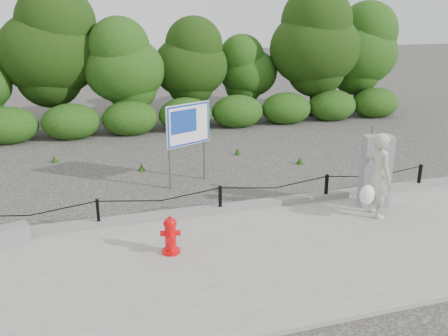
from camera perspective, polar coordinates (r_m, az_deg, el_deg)
The scene contains 9 objects.
ground at distance 10.15m, azimuth -0.46°, elevation -5.78°, with size 90.00×90.00×0.00m, color #2D2B28.
sidewalk at distance 8.44m, azimuth 3.48°, elevation -10.85°, with size 14.00×4.00×0.08m, color gray.
curb at distance 10.13m, azimuth -0.55°, elevation -4.90°, with size 14.00×0.22×0.14m, color slate.
chain_barrier at distance 9.97m, azimuth -0.47°, elevation -3.39°, with size 10.06×0.06×0.60m.
treeline at distance 18.26m, azimuth -5.45°, elevation 13.46°, with size 20.39×3.98×4.99m.
fire_hydrant at distance 8.43m, azimuth -6.45°, elevation -8.10°, with size 0.39×0.40×0.70m.
pedestrian at distance 10.17m, azimuth 18.10°, elevation -0.96°, with size 0.75×0.68×1.77m.
utility_cabinet at distance 10.71m, azimuth 17.77°, elevation -0.38°, with size 0.67×0.50×1.74m.
advertising_sign at distance 11.59m, azimuth -4.34°, elevation 4.80°, with size 1.18×0.58×2.05m.
Camera 1 is at (-2.63, -8.88, 4.15)m, focal length 38.00 mm.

